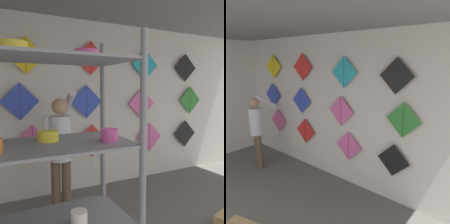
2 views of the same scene
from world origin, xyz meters
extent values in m
cube|color=silver|center=(0.00, 3.64, 1.40)|extent=(5.89, 0.06, 2.80)
cylinder|color=brown|center=(-1.33, 2.85, 0.38)|extent=(0.12, 0.12, 0.77)
cylinder|color=brown|center=(-1.20, 2.81, 0.38)|extent=(0.12, 0.12, 0.77)
cylinder|color=silver|center=(-1.27, 2.83, 1.05)|extent=(0.27, 0.27, 0.58)
sphere|color=tan|center=(-1.27, 2.83, 1.47)|extent=(0.21, 0.21, 0.21)
cylinder|color=silver|center=(-1.42, 2.88, 1.09)|extent=(0.10, 0.10, 0.51)
cylinder|color=silver|center=(-1.11, 2.99, 1.49)|extent=(0.10, 0.47, 0.37)
cube|color=pink|center=(-1.49, 3.55, 0.88)|extent=(0.55, 0.01, 0.55)
cylinder|color=black|center=(-1.49, 3.55, 0.88)|extent=(0.01, 0.01, 0.53)
sphere|color=white|center=(-1.49, 3.54, 0.55)|extent=(0.04, 0.04, 0.04)
sphere|color=white|center=(-1.49, 3.54, 0.48)|extent=(0.04, 0.04, 0.04)
cube|color=red|center=(-0.52, 3.55, 0.82)|extent=(0.55, 0.01, 0.55)
cylinder|color=black|center=(-0.52, 3.55, 0.82)|extent=(0.01, 0.01, 0.53)
sphere|color=white|center=(-0.52, 3.54, 0.49)|extent=(0.04, 0.04, 0.04)
sphere|color=white|center=(-0.52, 3.54, 0.42)|extent=(0.04, 0.04, 0.04)
cube|color=pink|center=(0.66, 3.55, 0.77)|extent=(0.55, 0.01, 0.55)
cylinder|color=black|center=(0.66, 3.55, 0.77)|extent=(0.01, 0.01, 0.53)
cube|color=black|center=(1.56, 3.55, 0.77)|extent=(0.55, 0.01, 0.55)
cylinder|color=black|center=(1.56, 3.55, 0.77)|extent=(0.01, 0.01, 0.53)
cube|color=blue|center=(-1.65, 3.55, 1.50)|extent=(0.55, 0.01, 0.55)
cylinder|color=black|center=(-1.65, 3.55, 1.50)|extent=(0.01, 0.01, 0.53)
cube|color=blue|center=(-0.62, 3.55, 1.48)|extent=(0.55, 0.01, 0.55)
cylinder|color=black|center=(-0.62, 3.55, 1.48)|extent=(0.01, 0.01, 0.53)
cube|color=pink|center=(0.47, 3.55, 1.42)|extent=(0.55, 0.01, 0.55)
cylinder|color=black|center=(0.47, 3.55, 1.42)|extent=(0.01, 0.01, 0.53)
cube|color=#338C38|center=(1.67, 3.55, 1.46)|extent=(0.55, 0.01, 0.55)
cylinder|color=black|center=(1.67, 3.55, 1.46)|extent=(0.01, 0.01, 0.53)
cube|color=yellow|center=(-1.55, 3.55, 2.17)|extent=(0.55, 0.01, 0.55)
cylinder|color=black|center=(-1.55, 3.55, 2.17)|extent=(0.01, 0.01, 0.53)
cube|color=red|center=(-0.54, 3.55, 2.19)|extent=(0.55, 0.01, 0.55)
cylinder|color=black|center=(-0.54, 3.55, 2.19)|extent=(0.01, 0.01, 0.53)
cube|color=#28B2C6|center=(0.54, 3.55, 2.12)|extent=(0.55, 0.01, 0.55)
cylinder|color=black|center=(0.54, 3.55, 2.12)|extent=(0.01, 0.01, 0.53)
cube|color=black|center=(1.52, 3.55, 2.11)|extent=(0.55, 0.01, 0.55)
cylinder|color=black|center=(1.52, 3.55, 2.11)|extent=(0.01, 0.01, 0.53)
camera|label=1|loc=(-2.13, -0.28, 1.69)|focal=40.00mm
camera|label=2|loc=(2.92, 0.51, 2.35)|focal=35.00mm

